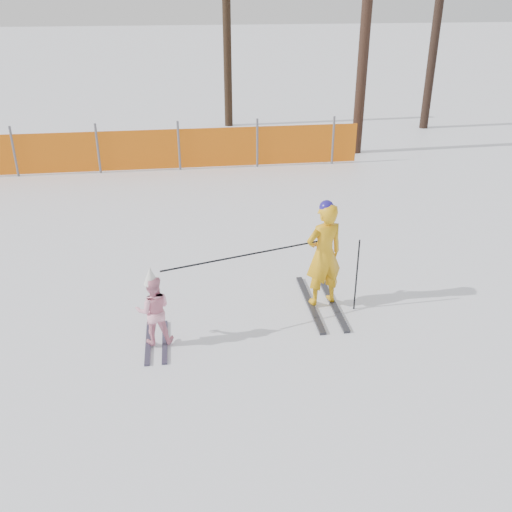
{
  "coord_description": "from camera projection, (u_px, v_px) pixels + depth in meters",
  "views": [
    {
      "loc": [
        -0.95,
        -6.45,
        4.4
      ],
      "look_at": [
        0.0,
        0.5,
        1.0
      ],
      "focal_mm": 40.0,
      "sensor_mm": 36.0,
      "label": 1
    }
  ],
  "objects": [
    {
      "name": "ski_poles",
      "position": [
        282.0,
        262.0,
        7.85
      ],
      "size": [
        2.78,
        0.66,
        1.12
      ],
      "color": "black",
      "rests_on": "ground"
    },
    {
      "name": "safety_fence",
      "position": [
        27.0,
        154.0,
        13.97
      ],
      "size": [
        16.65,
        0.06,
        1.25
      ],
      "color": "#595960",
      "rests_on": "ground"
    },
    {
      "name": "ground",
      "position": [
        261.0,
        338.0,
        7.78
      ],
      "size": [
        120.0,
        120.0,
        0.0
      ],
      "primitive_type": "plane",
      "color": "white",
      "rests_on": "ground"
    },
    {
      "name": "adult",
      "position": [
        324.0,
        255.0,
        8.23
      ],
      "size": [
        0.66,
        1.65,
        1.66
      ],
      "color": "black",
      "rests_on": "ground"
    },
    {
      "name": "child",
      "position": [
        154.0,
        310.0,
        7.44
      ],
      "size": [
        0.48,
        1.01,
        1.15
      ],
      "color": "black",
      "rests_on": "ground"
    },
    {
      "name": "tree_trunks",
      "position": [
        350.0,
        43.0,
        16.74
      ],
      "size": [
        6.6,
        4.05,
        5.91
      ],
      "color": "#2F1D15",
      "rests_on": "ground"
    }
  ]
}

